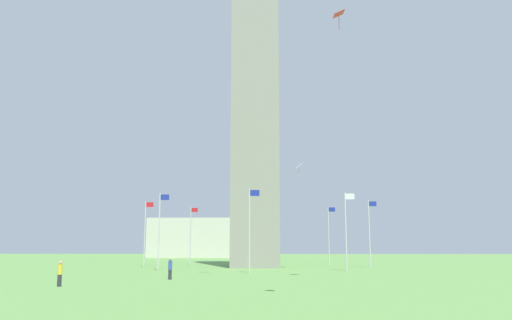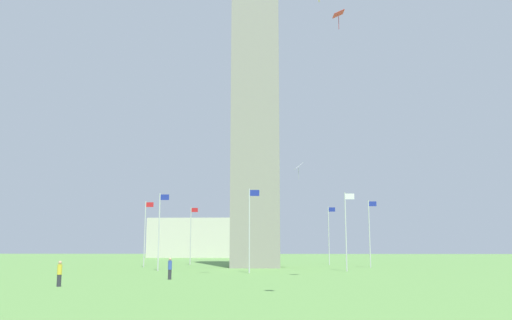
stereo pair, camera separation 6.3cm
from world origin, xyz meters
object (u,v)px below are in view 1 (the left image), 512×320
at_px(flagpole_e, 261,234).
at_px(flagpole_se, 191,233).
at_px(flagpole_s, 145,231).
at_px(obelisk_monument, 256,56).
at_px(flagpole_n, 370,231).
at_px(kite_white_diamond, 299,167).
at_px(person_yellow_shirt, 60,274).
at_px(flagpole_nw, 346,228).
at_px(flagpole_w, 250,227).
at_px(flagpole_sw, 160,228).
at_px(person_blue_shirt, 170,269).
at_px(distant_building, 199,238).
at_px(kite_red_diamond, 339,15).
at_px(flagpole_ne, 329,233).

relative_size(flagpole_e, flagpole_se, 1.00).
bearing_deg(flagpole_s, obelisk_monument, -0.00).
relative_size(flagpole_n, kite_white_diamond, 4.22).
height_order(person_yellow_shirt, kite_white_diamond, kite_white_diamond).
distance_m(flagpole_s, flagpole_nw, 27.49).
bearing_deg(flagpole_w, flagpole_sw, 157.50).
height_order(flagpole_e, flagpole_w, same).
bearing_deg(obelisk_monument, person_blue_shirt, -102.99).
relative_size(flagpole_sw, person_yellow_shirt, 5.06).
bearing_deg(flagpole_n, flagpole_e, 135.00).
distance_m(flagpole_sw, distant_building, 76.42).
bearing_deg(kite_red_diamond, person_yellow_shirt, -165.10).
xyz_separation_m(obelisk_monument, person_blue_shirt, (-5.95, -25.79, -28.06)).
height_order(flagpole_s, person_yellow_shirt, flagpole_s).
distance_m(flagpole_se, person_yellow_shirt, 44.58).
bearing_deg(flagpole_ne, person_yellow_shirt, -116.82).
height_order(person_blue_shirt, kite_white_diamond, kite_white_diamond).
relative_size(kite_white_diamond, kite_red_diamond, 1.31).
relative_size(kite_red_diamond, distant_building, 0.07).
bearing_deg(flagpole_s, flagpole_sw, -67.50).
height_order(flagpole_ne, flagpole_nw, same).
distance_m(flagpole_s, kite_red_diamond, 40.41).
bearing_deg(flagpole_nw, flagpole_e, 112.50).
bearing_deg(flagpole_nw, flagpole_w, -157.50).
height_order(flagpole_e, flagpole_nw, same).
bearing_deg(kite_white_diamond, flagpole_n, 28.64).
distance_m(flagpole_se, flagpole_sw, 21.04).
bearing_deg(flagpole_n, distant_building, 116.52).
xyz_separation_m(flagpole_ne, flagpole_s, (-25.40, -10.52, 0.00)).
relative_size(flagpole_ne, flagpole_nw, 1.00).
height_order(flagpole_w, flagpole_nw, same).
bearing_deg(obelisk_monument, kite_white_diamond, -42.70).
bearing_deg(person_yellow_shirt, kite_white_diamond, -11.66).
distance_m(flagpole_ne, flagpole_se, 21.04).
bearing_deg(kite_red_diamond, flagpole_s, 128.93).
distance_m(obelisk_monument, flagpole_w, 28.40).
bearing_deg(flagpole_s, flagpole_se, 67.50).
relative_size(flagpole_e, flagpole_sw, 1.00).
height_order(flagpole_sw, flagpole_nw, same).
relative_size(obelisk_monument, flagpole_se, 6.64).
distance_m(flagpole_se, kite_white_diamond, 23.70).
height_order(obelisk_monument, flagpole_e, obelisk_monument).
bearing_deg(flagpole_n, kite_white_diamond, -151.36).
distance_m(flagpole_nw, person_yellow_shirt, 32.61).
height_order(flagpole_ne, person_blue_shirt, flagpole_ne).
distance_m(obelisk_monument, flagpole_nw, 28.42).
height_order(flagpole_ne, flagpole_se, same).
distance_m(flagpole_w, distant_building, 82.38).
relative_size(flagpole_sw, flagpole_w, 1.00).
xyz_separation_m(flagpole_se, flagpole_sw, (-0.00, -21.04, 0.00)).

